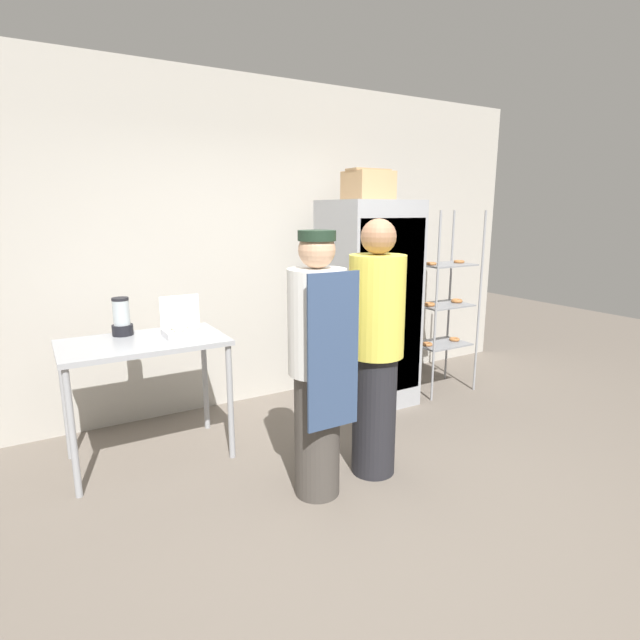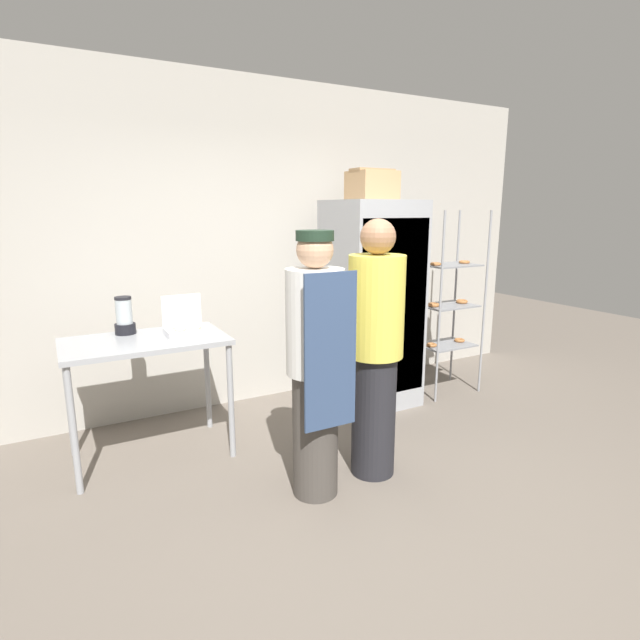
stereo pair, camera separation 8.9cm
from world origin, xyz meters
name	(u,v)px [view 1 (the left image)]	position (x,y,z in m)	size (l,w,h in m)	color
ground_plane	(387,504)	(0.00, 0.00, 0.00)	(14.00, 14.00, 0.00)	#6B6056
back_wall	(247,246)	(0.00, 2.16, 1.47)	(6.40, 0.12, 2.95)	#B7B2A8
refrigerator	(368,304)	(0.91, 1.49, 0.94)	(0.75, 0.74, 1.88)	#9EA0A5
baking_rack	(443,304)	(1.73, 1.37, 0.88)	(0.60, 0.43, 1.80)	#93969B
prep_counter	(144,355)	(-1.14, 1.36, 0.79)	(1.12, 0.67, 0.90)	#9EA0A5
donut_box	(185,329)	(-0.84, 1.34, 0.95)	(0.29, 0.24, 0.28)	white
blender_pitcher	(122,318)	(-1.23, 1.59, 1.03)	(0.15, 0.15, 0.28)	black
cardboard_storage_box	(368,185)	(0.93, 1.56, 2.01)	(0.38, 0.34, 0.27)	tan
person_baker	(317,364)	(-0.31, 0.34, 0.88)	(0.36, 0.37, 1.68)	#47423D
person_customer	(376,349)	(0.17, 0.38, 0.89)	(0.37, 0.37, 1.75)	#232328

